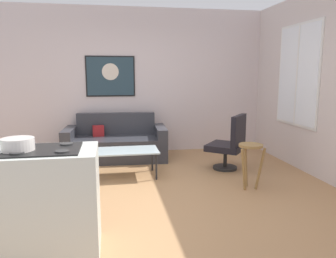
{
  "coord_description": "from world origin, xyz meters",
  "views": [
    {
      "loc": [
        -0.44,
        -4.1,
        1.56
      ],
      "look_at": [
        0.44,
        0.9,
        0.7
      ],
      "focal_mm": 35.27,
      "sensor_mm": 36.0,
      "label": 1
    }
  ],
  "objects_px": {
    "armchair": "(230,143)",
    "wall_painting": "(110,76)",
    "mixing_bowl": "(18,145)",
    "couch": "(116,144)",
    "bar_stool": "(250,154)",
    "coffee_table": "(122,152)"
  },
  "relations": [
    {
      "from": "bar_stool",
      "to": "mixing_bowl",
      "type": "bearing_deg",
      "value": -153.65
    },
    {
      "from": "bar_stool",
      "to": "mixing_bowl",
      "type": "relative_size",
      "value": 2.4
    },
    {
      "from": "couch",
      "to": "wall_painting",
      "type": "height_order",
      "value": "wall_painting"
    },
    {
      "from": "mixing_bowl",
      "to": "wall_painting",
      "type": "xyz_separation_m",
      "value": [
        0.77,
        3.7,
        0.52
      ]
    },
    {
      "from": "bar_stool",
      "to": "wall_painting",
      "type": "bearing_deg",
      "value": 127.1
    },
    {
      "from": "armchair",
      "to": "mixing_bowl",
      "type": "height_order",
      "value": "mixing_bowl"
    },
    {
      "from": "wall_painting",
      "to": "mixing_bowl",
      "type": "bearing_deg",
      "value": -101.7
    },
    {
      "from": "coffee_table",
      "to": "mixing_bowl",
      "type": "bearing_deg",
      "value": -113.2
    },
    {
      "from": "couch",
      "to": "wall_painting",
      "type": "bearing_deg",
      "value": 97.19
    },
    {
      "from": "mixing_bowl",
      "to": "coffee_table",
      "type": "bearing_deg",
      "value": 66.8
    },
    {
      "from": "wall_painting",
      "to": "bar_stool",
      "type": "bearing_deg",
      "value": -52.9
    },
    {
      "from": "couch",
      "to": "coffee_table",
      "type": "relative_size",
      "value": 1.73
    },
    {
      "from": "couch",
      "to": "armchair",
      "type": "relative_size",
      "value": 2.05
    },
    {
      "from": "mixing_bowl",
      "to": "wall_painting",
      "type": "bearing_deg",
      "value": 78.3
    },
    {
      "from": "coffee_table",
      "to": "mixing_bowl",
      "type": "distance_m",
      "value": 2.38
    },
    {
      "from": "armchair",
      "to": "wall_painting",
      "type": "xyz_separation_m",
      "value": [
        -1.88,
        1.51,
        1.07
      ]
    },
    {
      "from": "bar_stool",
      "to": "wall_painting",
      "type": "xyz_separation_m",
      "value": [
        -1.83,
        2.41,
        1.02
      ]
    },
    {
      "from": "coffee_table",
      "to": "mixing_bowl",
      "type": "xyz_separation_m",
      "value": [
        -0.91,
        -2.12,
        0.6
      ]
    },
    {
      "from": "armchair",
      "to": "wall_painting",
      "type": "bearing_deg",
      "value": 141.27
    },
    {
      "from": "armchair",
      "to": "mixing_bowl",
      "type": "distance_m",
      "value": 3.48
    },
    {
      "from": "couch",
      "to": "bar_stool",
      "type": "height_order",
      "value": "couch"
    },
    {
      "from": "mixing_bowl",
      "to": "bar_stool",
      "type": "bearing_deg",
      "value": 26.35
    }
  ]
}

